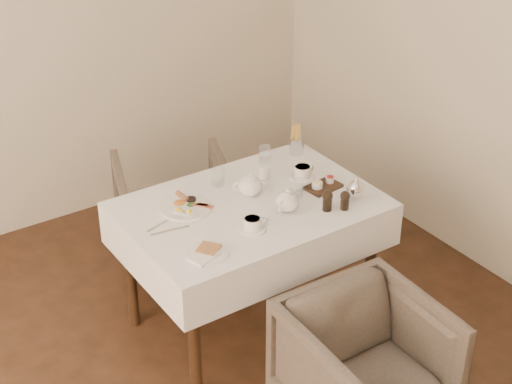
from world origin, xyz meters
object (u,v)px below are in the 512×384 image
object	(u,v)px
armchair_near	(365,365)
armchair_far	(174,208)
breakfast_plate	(185,206)
teapot_centre	(250,184)
table	(250,223)

from	to	relation	value
armchair_near	armchair_far	bearing A→B (deg)	94.33
armchair_far	breakfast_plate	distance (m)	0.87
teapot_centre	breakfast_plate	bearing A→B (deg)	-173.21
table	armchair_near	xyz separation A→B (m)	(0.06, -0.87, -0.33)
breakfast_plate	armchair_far	bearing A→B (deg)	89.46
armchair_near	armchair_far	size ratio (longest dim) A/B	0.99
table	teapot_centre	distance (m)	0.20
table	armchair_near	world-z (taller)	table
table	breakfast_plate	size ratio (longest dim) A/B	4.78
teapot_centre	armchair_far	bearing A→B (deg)	114.20
teapot_centre	table	bearing A→B (deg)	-103.03
table	armchair_far	bearing A→B (deg)	90.49
table	breakfast_plate	distance (m)	0.35
armchair_near	armchair_far	world-z (taller)	armchair_far
armchair_far	armchair_near	bearing A→B (deg)	111.28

